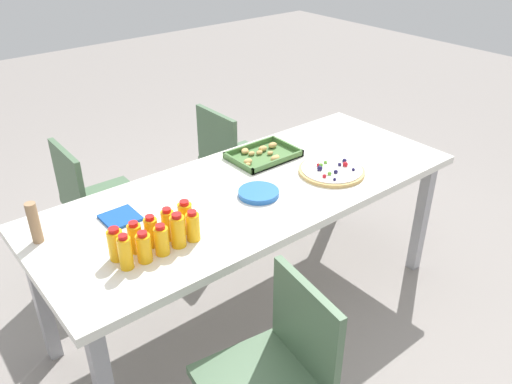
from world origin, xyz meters
name	(u,v)px	position (x,y,z in m)	size (l,w,h in m)	color
ground_plane	(253,306)	(0.00, 0.00, 0.00)	(12.00, 12.00, 0.00)	gray
party_table	(253,199)	(0.00, 0.00, 0.68)	(2.11, 0.84, 0.75)	silver
chair_near_left	(277,368)	(-0.48, -0.74, 0.50)	(0.45, 0.45, 0.83)	#4C6B4C
chair_far_left	(94,198)	(-0.48, 0.81, 0.50)	(0.41, 0.41, 0.83)	#4C6B4C
chair_far_right	(232,156)	(0.43, 0.75, 0.50)	(0.41, 0.41, 0.83)	#4C6B4C
juice_bottle_0	(125,253)	(-0.76, -0.19, 0.82)	(0.05, 0.05, 0.15)	#F9AC14
juice_bottle_1	(144,248)	(-0.68, -0.19, 0.81)	(0.06, 0.06, 0.13)	#F9AB14
juice_bottle_2	(162,240)	(-0.61, -0.19, 0.81)	(0.06, 0.06, 0.13)	#FAAF14
juice_bottle_3	(178,231)	(-0.53, -0.19, 0.82)	(0.06, 0.06, 0.15)	#FAAE14
juice_bottle_4	(193,226)	(-0.46, -0.19, 0.81)	(0.06, 0.06, 0.13)	#FAAF14
juice_bottle_5	(116,245)	(-0.76, -0.11, 0.82)	(0.06, 0.06, 0.14)	#FAAE14
juice_bottle_6	(135,238)	(-0.68, -0.11, 0.81)	(0.06, 0.06, 0.13)	#F8AC14
juice_bottle_7	(151,232)	(-0.61, -0.12, 0.81)	(0.05, 0.05, 0.14)	#F9AE14
juice_bottle_8	(168,225)	(-0.53, -0.12, 0.82)	(0.05, 0.05, 0.14)	#F9AD14
juice_bottle_9	(185,217)	(-0.45, -0.12, 0.82)	(0.06, 0.06, 0.15)	#FAAF14
fruit_pizza	(332,171)	(0.40, -0.14, 0.76)	(0.33, 0.33, 0.05)	tan
snack_tray	(263,155)	(0.25, 0.22, 0.76)	(0.35, 0.25, 0.04)	#477238
plate_stack	(259,193)	(-0.03, -0.08, 0.76)	(0.19, 0.19, 0.02)	blue
napkin_stack	(120,218)	(-0.62, 0.14, 0.76)	(0.15, 0.15, 0.01)	#194CA5
cardboard_tube	(34,223)	(-0.96, 0.20, 0.84)	(0.04, 0.04, 0.18)	#9E7A56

